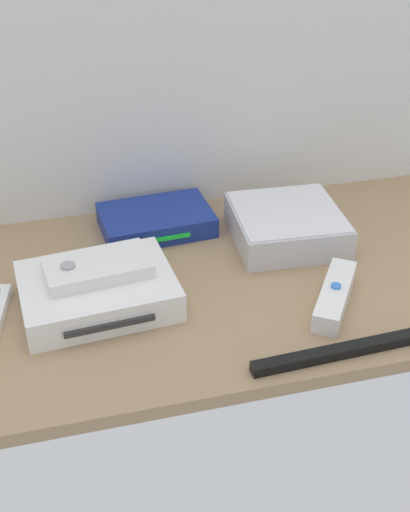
{
  "coord_description": "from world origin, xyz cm",
  "views": [
    {
      "loc": [
        -20.32,
        -78.99,
        56.75
      ],
      "look_at": [
        0.0,
        0.0,
        4.0
      ],
      "focal_mm": 46.8,
      "sensor_mm": 36.0,
      "label": 1
    }
  ],
  "objects": [
    {
      "name": "game_console",
      "position": [
        -16.05,
        -2.27,
        2.2
      ],
      "size": [
        22.2,
        17.75,
        4.4
      ],
      "rotation": [
        0.0,
        0.0,
        0.08
      ],
      "color": "white",
      "rests_on": "ground_plane"
    },
    {
      "name": "remote_classic_pad",
      "position": [
        -15.7,
        -1.18,
        5.41
      ],
      "size": [
        15.19,
        9.53,
        2.4
      ],
      "rotation": [
        0.0,
        0.0,
        0.11
      ],
      "color": "white",
      "rests_on": "game_console"
    },
    {
      "name": "back_wall",
      "position": [
        0.0,
        24.6,
        32.0
      ],
      "size": [
        110.0,
        1.2,
        64.0
      ],
      "primitive_type": "cube",
      "color": "silver",
      "rests_on": "ground"
    },
    {
      "name": "sensor_bar",
      "position": [
        12.4,
        -20.94,
        0.7
      ],
      "size": [
        24.05,
        2.78,
        1.4
      ],
      "primitive_type": "cube",
      "rotation": [
        0.0,
        0.0,
        0.04
      ],
      "color": "black",
      "rests_on": "ground_plane"
    },
    {
      "name": "network_router",
      "position": [
        -4.23,
        16.09,
        1.7
      ],
      "size": [
        18.73,
        13.2,
        3.4
      ],
      "rotation": [
        0.0,
        0.0,
        0.06
      ],
      "color": "navy",
      "rests_on": "ground_plane"
    },
    {
      "name": "ground_plane",
      "position": [
        0.0,
        0.0,
        -1.0
      ],
      "size": [
        100.0,
        48.0,
        2.0
      ],
      "primitive_type": "cube",
      "color": "#9E7F5B",
      "rests_on": "ground"
    },
    {
      "name": "remote_wand",
      "position": [
        15.99,
        -10.71,
        1.51
      ],
      "size": [
        11.27,
        14.28,
        3.4
      ],
      "rotation": [
        0.0,
        0.0,
        -0.59
      ],
      "color": "white",
      "rests_on": "ground_plane"
    },
    {
      "name": "mini_computer",
      "position": [
        15.57,
        7.69,
        2.64
      ],
      "size": [
        18.01,
        18.01,
        5.3
      ],
      "rotation": [
        0.0,
        0.0,
        -0.06
      ],
      "color": "silver",
      "rests_on": "ground_plane"
    }
  ]
}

